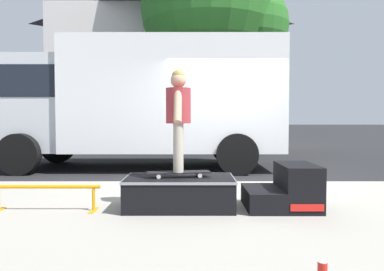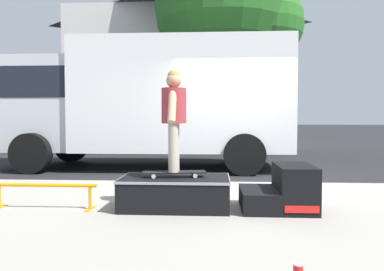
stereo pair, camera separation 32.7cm
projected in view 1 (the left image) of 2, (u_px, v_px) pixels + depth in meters
ground_plane at (234, 183)px, 7.07m from camera, size 140.00×140.00×0.00m
sidewalk_slab at (263, 225)px, 4.07m from camera, size 50.00×5.00×0.12m
skate_box at (181, 191)px, 4.60m from camera, size 1.33×0.77×0.38m
kicker_ramp at (289, 190)px, 4.60m from camera, size 0.86×0.80×0.54m
grind_rail at (48, 192)px, 4.47m from camera, size 1.29×0.28×0.31m
skateboard at (180, 173)px, 4.60m from camera, size 0.80×0.32×0.07m
skater_kid at (180, 112)px, 4.56m from camera, size 0.30×0.64×1.24m
soda_can at (324, 271)px, 2.55m from camera, size 0.07×0.07×0.13m
box_truck at (137, 99)px, 9.20m from camera, size 6.91×2.63×3.05m
street_tree_main at (218, 13)px, 14.02m from camera, size 5.50×5.00×7.83m
house_behind at (163, 59)px, 18.98m from camera, size 9.54×8.22×8.40m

